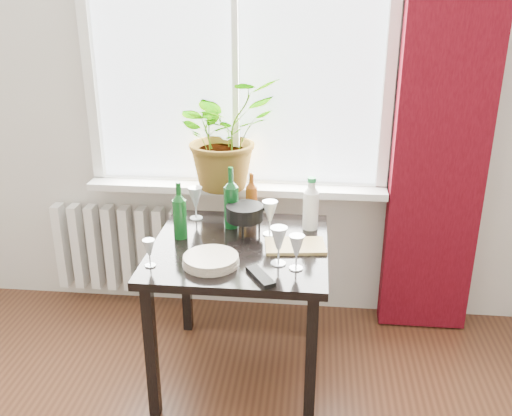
# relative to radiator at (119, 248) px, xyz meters

# --- Properties ---
(window) EXTENTS (1.72, 0.08, 1.62)m
(window) POSITION_rel_radiator_xyz_m (0.75, 0.04, 1.22)
(window) COLOR white
(window) RESTS_ON ground
(windowsill) EXTENTS (1.72, 0.20, 0.04)m
(windowsill) POSITION_rel_radiator_xyz_m (0.75, -0.03, 0.44)
(windowsill) COLOR silver
(windowsill) RESTS_ON ground
(curtain) EXTENTS (0.50, 0.12, 2.56)m
(curtain) POSITION_rel_radiator_xyz_m (1.87, -0.06, 0.92)
(curtain) COLOR #3D050D
(curtain) RESTS_ON ground
(radiator) EXTENTS (0.80, 0.10, 0.55)m
(radiator) POSITION_rel_radiator_xyz_m (0.00, 0.00, 0.00)
(radiator) COLOR white
(radiator) RESTS_ON ground
(table) EXTENTS (0.85, 0.85, 0.74)m
(table) POSITION_rel_radiator_xyz_m (0.85, -0.63, 0.27)
(table) COLOR black
(table) RESTS_ON ground
(potted_plant) EXTENTS (0.74, 0.73, 0.62)m
(potted_plant) POSITION_rel_radiator_xyz_m (0.70, -0.08, 0.77)
(potted_plant) COLOR #22671B
(potted_plant) RESTS_ON windowsill
(wine_bottle_left) EXTENTS (0.08, 0.08, 0.29)m
(wine_bottle_left) POSITION_rel_radiator_xyz_m (0.55, -0.57, 0.51)
(wine_bottle_left) COLOR #0D4717
(wine_bottle_left) RESTS_ON table
(wine_bottle_right) EXTENTS (0.08, 0.08, 0.33)m
(wine_bottle_right) POSITION_rel_radiator_xyz_m (0.78, -0.41, 0.52)
(wine_bottle_right) COLOR #0B3E17
(wine_bottle_right) RESTS_ON table
(bottle_amber) EXTENTS (0.07, 0.07, 0.26)m
(bottle_amber) POSITION_rel_radiator_xyz_m (0.87, -0.28, 0.49)
(bottle_amber) COLOR #7B360D
(bottle_amber) RESTS_ON table
(cleaning_bottle) EXTENTS (0.10, 0.10, 0.28)m
(cleaning_bottle) POSITION_rel_radiator_xyz_m (1.19, -0.39, 0.50)
(cleaning_bottle) COLOR white
(cleaning_bottle) RESTS_ON table
(wineglass_front_right) EXTENTS (0.10, 0.10, 0.19)m
(wineglass_front_right) POSITION_rel_radiator_xyz_m (1.05, -0.81, 0.45)
(wineglass_front_right) COLOR silver
(wineglass_front_right) RESTS_ON table
(wineglass_far_right) EXTENTS (0.08, 0.08, 0.17)m
(wineglass_far_right) POSITION_rel_radiator_xyz_m (1.13, -0.85, 0.44)
(wineglass_far_right) COLOR silver
(wineglass_far_right) RESTS_ON table
(wineglass_back_center) EXTENTS (0.10, 0.10, 0.19)m
(wineglass_back_center) POSITION_rel_radiator_xyz_m (0.99, -0.49, 0.45)
(wineglass_back_center) COLOR silver
(wineglass_back_center) RESTS_ON table
(wineglass_back_left) EXTENTS (0.10, 0.10, 0.18)m
(wineglass_back_left) POSITION_rel_radiator_xyz_m (0.57, -0.32, 0.45)
(wineglass_back_left) COLOR silver
(wineglass_back_left) RESTS_ON table
(wineglass_front_left) EXTENTS (0.06, 0.06, 0.13)m
(wineglass_front_left) POSITION_rel_radiator_xyz_m (0.48, -0.89, 0.43)
(wineglass_front_left) COLOR #AFB8BD
(wineglass_front_left) RESTS_ON table
(plate_stack) EXTENTS (0.28, 0.28, 0.04)m
(plate_stack) POSITION_rel_radiator_xyz_m (0.75, -0.85, 0.38)
(plate_stack) COLOR beige
(plate_stack) RESTS_ON table
(fondue_pot) EXTENTS (0.22, 0.19, 0.15)m
(fondue_pot) POSITION_rel_radiator_xyz_m (0.86, -0.48, 0.43)
(fondue_pot) COLOR black
(fondue_pot) RESTS_ON table
(tv_remote) EXTENTS (0.15, 0.19, 0.02)m
(tv_remote) POSITION_rel_radiator_xyz_m (0.98, -0.96, 0.37)
(tv_remote) COLOR black
(tv_remote) RESTS_ON table
(cutting_board) EXTENTS (0.31, 0.22, 0.02)m
(cutting_board) POSITION_rel_radiator_xyz_m (1.12, -0.63, 0.37)
(cutting_board) COLOR #AB8E4D
(cutting_board) RESTS_ON table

